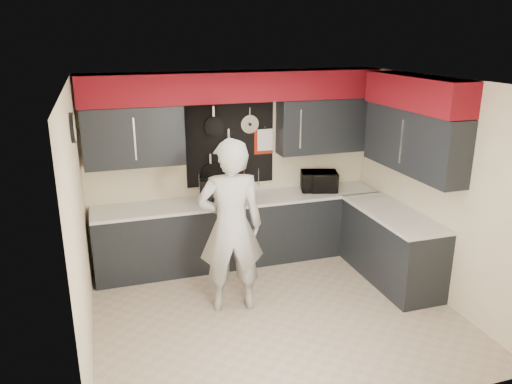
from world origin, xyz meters
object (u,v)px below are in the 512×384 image
object	(u,v)px
utensil_crock	(227,194)
coffee_maker	(207,190)
microwave	(319,181)
person	(231,227)
knife_block	(234,190)

from	to	relation	value
utensil_crock	coffee_maker	xyz separation A→B (m)	(-0.28, -0.03, 0.09)
coffee_maker	microwave	bearing A→B (deg)	17.26
microwave	utensil_crock	distance (m)	1.34
person	microwave	bearing A→B (deg)	-135.74
microwave	coffee_maker	bearing A→B (deg)	-163.18
microwave	coffee_maker	world-z (taller)	coffee_maker
knife_block	coffee_maker	xyz separation A→B (m)	(-0.38, -0.06, 0.05)
utensil_crock	person	distance (m)	1.23
microwave	coffee_maker	xyz separation A→B (m)	(-1.62, -0.00, 0.02)
microwave	person	xyz separation A→B (m)	(-1.60, -1.17, -0.05)
microwave	person	world-z (taller)	person
microwave	person	bearing A→B (deg)	-127.09
coffee_maker	utensil_crock	bearing A→B (deg)	24.12
coffee_maker	person	xyz separation A→B (m)	(0.01, -1.17, -0.07)
knife_block	utensil_crock	world-z (taller)	knife_block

